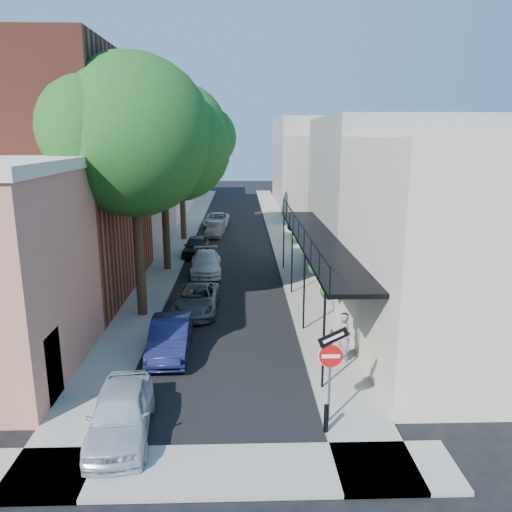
{
  "coord_description": "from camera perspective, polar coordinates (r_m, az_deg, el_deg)",
  "views": [
    {
      "loc": [
        0.71,
        -11.62,
        8.04
      ],
      "look_at": [
        1.37,
        10.0,
        2.8
      ],
      "focal_mm": 35.0,
      "sensor_mm": 36.0,
      "label": 1
    }
  ],
  "objects": [
    {
      "name": "road_surface",
      "position": [
        42.39,
        -2.68,
        2.68
      ],
      "size": [
        6.0,
        64.0,
        0.01
      ],
      "primitive_type": "cube",
      "color": "black",
      "rests_on": "ground"
    },
    {
      "name": "oak_mid",
      "position": [
        30.15,
        -9.82,
        11.56
      ],
      "size": [
        6.6,
        6.0,
        10.2
      ],
      "color": "#331E14",
      "rests_on": "ground"
    },
    {
      "name": "oak_near",
      "position": [
        22.25,
        -12.63,
        12.89
      ],
      "size": [
        7.48,
        6.8,
        11.42
      ],
      "color": "#331E14",
      "rests_on": "ground"
    },
    {
      "name": "parked_car_c",
      "position": [
        23.48,
        -6.84,
        -4.95
      ],
      "size": [
        2.11,
        4.38,
        1.2
      ],
      "primitive_type": "imported",
      "rotation": [
        0.0,
        0.0,
        -0.02
      ],
      "color": "#515358",
      "rests_on": "ground"
    },
    {
      "name": "sidewalk_left",
      "position": [
        42.64,
        -8.06,
        2.7
      ],
      "size": [
        2.0,
        64.0,
        0.12
      ],
      "primitive_type": "cube",
      "color": "gray",
      "rests_on": "ground"
    },
    {
      "name": "parked_car_f",
      "position": [
        40.77,
        -4.69,
        3.03
      ],
      "size": [
        1.56,
        3.63,
        1.17
      ],
      "primitive_type": "imported",
      "rotation": [
        0.0,
        0.0,
        -0.09
      ],
      "color": "gray",
      "rests_on": "ground"
    },
    {
      "name": "buildings_right",
      "position": [
        42.09,
        9.72,
        8.5
      ],
      "size": [
        9.8,
        55.0,
        10.0
      ],
      "color": "beige",
      "rests_on": "ground"
    },
    {
      "name": "sidewalk_right",
      "position": [
        42.5,
        2.73,
        2.78
      ],
      "size": [
        2.0,
        64.0,
        0.12
      ],
      "primitive_type": "cube",
      "color": "gray",
      "rests_on": "ground"
    },
    {
      "name": "parked_car_e",
      "position": [
        34.41,
        -6.88,
        1.13
      ],
      "size": [
        1.76,
        3.95,
        1.32
      ],
      "primitive_type": "imported",
      "rotation": [
        0.0,
        0.0,
        -0.05
      ],
      "color": "black",
      "rests_on": "ground"
    },
    {
      "name": "pedestrian",
      "position": [
        18.25,
        10.09,
        -9.13
      ],
      "size": [
        0.51,
        0.72,
        1.86
      ],
      "primitive_type": "imported",
      "rotation": [
        0.0,
        0.0,
        1.67
      ],
      "color": "slate",
      "rests_on": "sidewalk_right"
    },
    {
      "name": "buildings_left",
      "position": [
        41.72,
        -15.82,
        8.85
      ],
      "size": [
        10.1,
        59.1,
        12.0
      ],
      "color": "tan",
      "rests_on": "ground"
    },
    {
      "name": "parked_car_d",
      "position": [
        29.95,
        -5.73,
        -0.77
      ],
      "size": [
        2.01,
        4.44,
        1.26
      ],
      "primitive_type": "imported",
      "rotation": [
        0.0,
        0.0,
        0.06
      ],
      "color": "silver",
      "rests_on": "ground"
    },
    {
      "name": "bollard",
      "position": [
        14.44,
        8.02,
        -17.9
      ],
      "size": [
        0.14,
        0.14,
        0.8
      ],
      "primitive_type": "cylinder",
      "color": "black",
      "rests_on": "sidewalk_right"
    },
    {
      "name": "ground",
      "position": [
        14.15,
        -4.63,
        -21.06
      ],
      "size": [
        160.0,
        160.0,
        0.0
      ],
      "primitive_type": "plane",
      "color": "black",
      "rests_on": "ground"
    },
    {
      "name": "parked_car_b",
      "position": [
        19.23,
        -9.77,
        -9.12
      ],
      "size": [
        1.54,
        4.12,
        1.35
      ],
      "primitive_type": "imported",
      "rotation": [
        0.0,
        0.0,
        0.03
      ],
      "color": "#13183E",
      "rests_on": "ground"
    },
    {
      "name": "oak_far",
      "position": [
        39.1,
        -7.94,
        13.81
      ],
      "size": [
        7.7,
        7.0,
        11.9
      ],
      "color": "#331E14",
      "rests_on": "ground"
    },
    {
      "name": "sign_post",
      "position": [
        14.16,
        8.55,
        -11.63
      ],
      "size": [
        0.89,
        0.17,
        2.99
      ],
      "color": "#595B60",
      "rests_on": "ground"
    },
    {
      "name": "sidewalk_cross",
      "position": [
        13.3,
        -4.86,
        -23.3
      ],
      "size": [
        12.0,
        2.0,
        0.12
      ],
      "primitive_type": "cube",
      "color": "gray",
      "rests_on": "ground"
    },
    {
      "name": "parked_car_g",
      "position": [
        45.05,
        -4.51,
        4.12
      ],
      "size": [
        2.31,
        4.67,
        1.27
      ],
      "primitive_type": "imported",
      "rotation": [
        0.0,
        0.0,
        -0.04
      ],
      "color": "#9EA5B2",
      "rests_on": "ground"
    },
    {
      "name": "parked_car_a",
      "position": [
        14.69,
        -15.2,
        -16.93
      ],
      "size": [
        2.02,
        4.18,
        1.38
      ],
      "primitive_type": "imported",
      "rotation": [
        0.0,
        0.0,
        0.1
      ],
      "color": "silver",
      "rests_on": "ground"
    }
  ]
}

